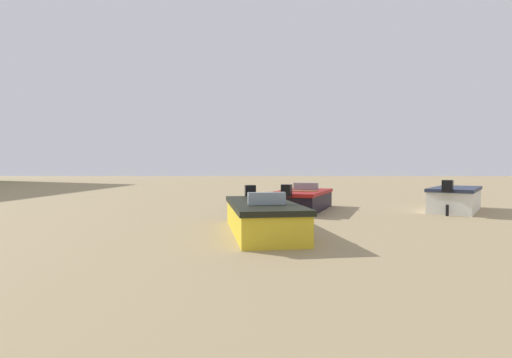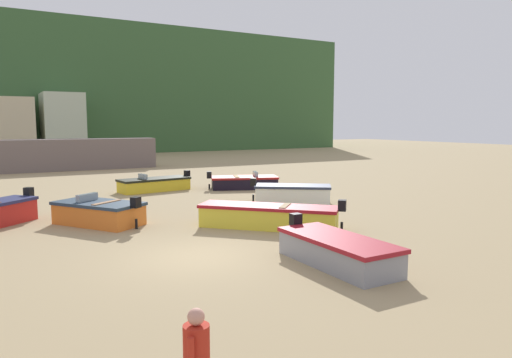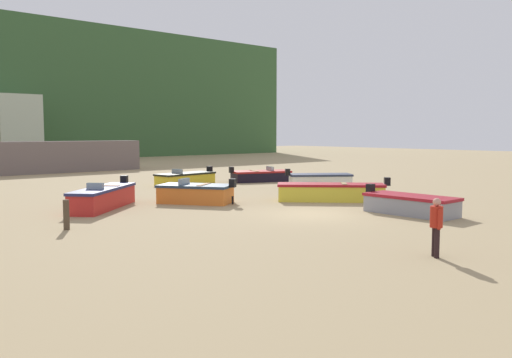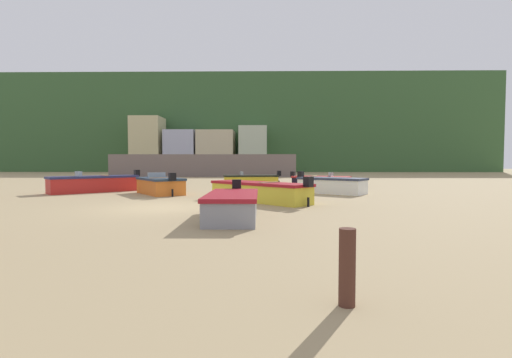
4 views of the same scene
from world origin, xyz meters
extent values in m
cube|color=gold|center=(3.10, 14.08, 0.32)|extent=(4.16, 1.98, 0.64)
cube|color=black|center=(3.10, 14.08, 0.70)|extent=(4.27, 2.07, 0.12)
cube|color=black|center=(5.26, 14.39, 0.88)|extent=(0.32, 0.36, 0.40)
cylinder|color=black|center=(5.26, 14.39, 0.16)|extent=(0.11, 0.11, 0.32)
cube|color=#8C9EA8|center=(2.41, 13.98, 0.90)|extent=(0.32, 0.88, 0.28)
cube|color=white|center=(7.85, 6.66, 0.38)|extent=(3.75, 3.25, 0.76)
cube|color=#293149|center=(7.85, 6.66, 0.82)|extent=(3.88, 3.37, 0.12)
cube|color=black|center=(6.24, 7.82, 1.00)|extent=(0.41, 0.42, 0.40)
cylinder|color=black|center=(6.24, 7.82, 0.19)|extent=(0.14, 0.14, 0.38)
cube|color=black|center=(8.18, 12.43, 0.31)|extent=(4.21, 2.95, 0.62)
cube|color=maroon|center=(8.18, 12.43, 0.68)|extent=(4.34, 3.06, 0.12)
cube|color=black|center=(6.20, 13.19, 0.86)|extent=(0.38, 0.40, 0.40)
cylinder|color=black|center=(6.20, 13.19, 0.15)|extent=(0.13, 0.13, 0.31)
cube|color=#8C9EA8|center=(8.81, 12.18, 0.88)|extent=(0.55, 1.00, 0.28)
cube|color=olive|center=(7.73, 12.60, 0.73)|extent=(0.73, 1.40, 0.08)
camera|label=1|loc=(-5.88, 14.26, 1.56)|focal=25.62mm
camera|label=2|loc=(-5.18, -12.69, 3.91)|focal=33.19mm
camera|label=3|loc=(-16.10, -14.94, 3.39)|focal=37.43mm
camera|label=4|loc=(3.97, -14.18, 1.76)|focal=26.24mm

